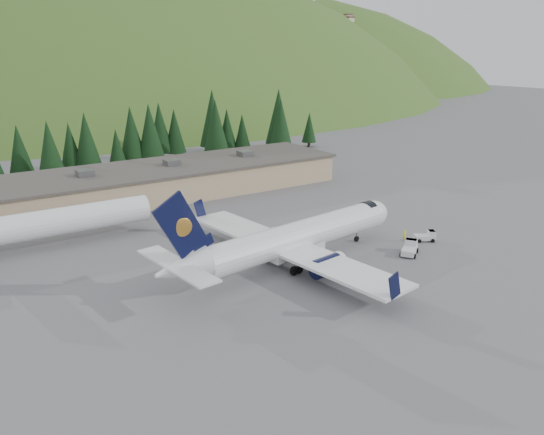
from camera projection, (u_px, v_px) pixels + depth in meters
The scene contains 9 objects.
ground at pixel (299, 261), 64.57m from camera, with size 600.00×600.00×0.00m, color #5A5A5F.
airliner at pixel (293, 239), 62.97m from camera, with size 35.41×33.32×11.75m.
second_airliner at pixel (42, 223), 67.96m from camera, with size 27.50×11.00×10.05m.
baggage_tug_a at pixel (410, 248), 66.68m from camera, with size 3.54×3.12×1.70m.
baggage_tug_b at pixel (427, 236), 71.23m from camera, with size 3.02×2.59×1.45m.
terminal_building at pixel (146, 183), 91.33m from camera, with size 71.00×17.00×6.10m.
ramp_worker at pixel (404, 236), 70.91m from camera, with size 0.60×0.39×1.64m, color yellow.
tree_line at pixel (118, 136), 109.73m from camera, with size 111.88×17.68×14.27m.
hills at pixel (148, 259), 282.65m from camera, with size 614.00×330.00×300.00m.
Camera 1 is at (-35.72, -48.12, 24.84)m, focal length 35.00 mm.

